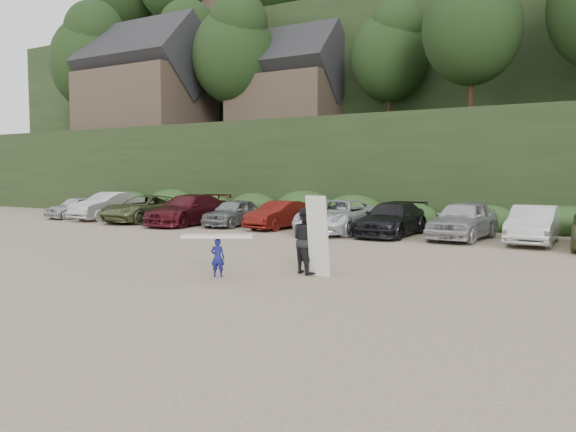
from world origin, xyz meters
The scene contains 5 objects.
ground centered at (0.00, 0.00, 0.00)m, with size 120.00×120.00×0.00m, color tan.
hillside_backdrop centered at (-0.26, 35.93, 11.22)m, with size 90.00×41.50×28.00m.
parked_cars centered at (-0.55, 10.05, 0.78)m, with size 36.77×6.23×1.65m.
child_surfer centered at (0.82, -1.61, 0.77)m, with size 1.88×1.41×1.13m.
adult_surfer centered at (2.64, 0.00, 0.93)m, with size 1.37×1.03×2.16m.
Camera 1 is at (9.89, -13.36, 2.73)m, focal length 35.00 mm.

